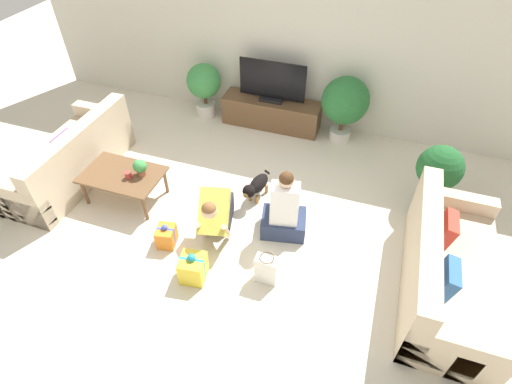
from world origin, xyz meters
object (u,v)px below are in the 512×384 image
at_px(dog, 256,186).
at_px(mug, 128,175).
at_px(potted_plant_corner_right, 439,169).
at_px(person_kneeling, 216,212).
at_px(sofa_right, 445,271).
at_px(gift_bag_a, 267,269).
at_px(tabletop_plant, 140,167).
at_px(tv_console, 271,113).
at_px(person_sitting, 284,212).
at_px(coffee_table, 123,176).
at_px(gift_box_a, 166,236).
at_px(tv, 272,84).
at_px(potted_plant_back_right, 345,102).
at_px(gift_box_b, 193,268).
at_px(potted_plant_back_left, 204,85).
at_px(sofa_left, 69,160).

height_order(dog, mug, mug).
bearing_deg(potted_plant_corner_right, person_kneeling, -150.46).
bearing_deg(sofa_right, gift_bag_a, 105.60).
relative_size(potted_plant_corner_right, person_kneeling, 1.03).
relative_size(sofa_right, tabletop_plant, 8.75).
bearing_deg(tv_console, person_sitting, -69.14).
bearing_deg(tv_console, person_kneeling, -87.99).
distance_m(coffee_table, gift_box_a, 1.04).
bearing_deg(tv, tabletop_plant, -115.02).
bearing_deg(potted_plant_back_right, coffee_table, -137.36).
relative_size(potted_plant_back_right, person_sitting, 1.08).
relative_size(sofa_right, gift_box_b, 5.23).
bearing_deg(gift_box_a, dog, 54.84).
bearing_deg(potted_plant_back_left, sofa_left, -117.67).
height_order(potted_plant_corner_right, gift_box_b, potted_plant_corner_right).
bearing_deg(mug, potted_plant_corner_right, 18.58).
relative_size(person_sitting, gift_bag_a, 2.52).
relative_size(sofa_left, gift_box_b, 5.23).
distance_m(tv, tabletop_plant, 2.43).
relative_size(potted_plant_corner_right, gift_bag_a, 2.27).
xyz_separation_m(coffee_table, person_sitting, (2.10, 0.08, -0.03)).
relative_size(person_sitting, tabletop_plant, 4.31).
bearing_deg(mug, gift_box_b, -33.67).
height_order(sofa_right, potted_plant_back_right, potted_plant_back_right).
xyz_separation_m(potted_plant_corner_right, gift_box_a, (-2.87, -1.70, -0.44)).
bearing_deg(potted_plant_back_left, gift_box_a, -75.22).
height_order(potted_plant_back_left, gift_bag_a, potted_plant_back_left).
height_order(potted_plant_back_left, gift_box_b, potted_plant_back_left).
bearing_deg(mug, tabletop_plant, 42.51).
bearing_deg(dog, sofa_right, -3.44).
xyz_separation_m(person_sitting, gift_bag_a, (0.02, -0.73, -0.16)).
distance_m(sofa_right, potted_plant_corner_right, 1.36).
bearing_deg(potted_plant_back_left, potted_plant_corner_right, -16.12).
bearing_deg(sofa_right, tv, 47.22).
height_order(sofa_right, potted_plant_corner_right, potted_plant_corner_right).
bearing_deg(sofa_right, mug, 88.25).
height_order(tv, dog, tv).
relative_size(tv, potted_plant_corner_right, 1.20).
bearing_deg(tabletop_plant, gift_box_b, -39.75).
relative_size(mug, tabletop_plant, 0.54).
relative_size(person_kneeling, gift_bag_a, 2.20).
bearing_deg(potted_plant_back_right, tabletop_plant, -135.13).
xyz_separation_m(gift_box_b, gift_bag_a, (0.75, 0.22, 0.03)).
height_order(coffee_table, gift_box_b, coffee_table).
bearing_deg(coffee_table, sofa_left, 171.88).
distance_m(sofa_left, sofa_right, 4.83).
height_order(tv, potted_plant_back_right, tv).
height_order(sofa_right, dog, sofa_right).
bearing_deg(person_kneeling, dog, 56.57).
distance_m(sofa_left, mug, 1.10).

